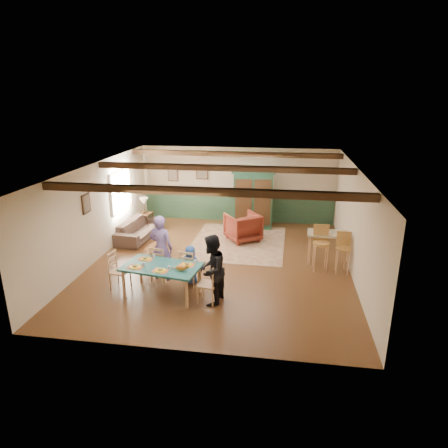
# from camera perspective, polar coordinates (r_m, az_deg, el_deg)

# --- Properties ---
(floor) EXTENTS (8.00, 8.00, 0.00)m
(floor) POSITION_cam_1_polar(r_m,az_deg,el_deg) (11.16, -0.56, -5.67)
(floor) COLOR #482814
(floor) RESTS_ON ground
(wall_back) EXTENTS (7.00, 0.02, 2.70)m
(wall_back) POSITION_cam_1_polar(r_m,az_deg,el_deg) (14.52, 1.96, 5.60)
(wall_back) COLOR beige
(wall_back) RESTS_ON floor
(wall_left) EXTENTS (0.02, 8.00, 2.70)m
(wall_left) POSITION_cam_1_polar(r_m,az_deg,el_deg) (11.74, -17.70, 1.68)
(wall_left) COLOR beige
(wall_left) RESTS_ON floor
(wall_right) EXTENTS (0.02, 8.00, 2.70)m
(wall_right) POSITION_cam_1_polar(r_m,az_deg,el_deg) (10.72, 18.22, 0.08)
(wall_right) COLOR beige
(wall_right) RESTS_ON floor
(ceiling) EXTENTS (7.00, 8.00, 0.02)m
(ceiling) POSITION_cam_1_polar(r_m,az_deg,el_deg) (10.37, -0.61, 8.11)
(ceiling) COLOR white
(ceiling) RESTS_ON wall_back
(wainscot_back) EXTENTS (6.95, 0.03, 0.90)m
(wainscot_back) POSITION_cam_1_polar(r_m,az_deg,el_deg) (14.72, 1.91, 2.16)
(wainscot_back) COLOR #203B27
(wainscot_back) RESTS_ON floor
(ceiling_beam_front) EXTENTS (6.95, 0.16, 0.16)m
(ceiling_beam_front) POSITION_cam_1_polar(r_m,az_deg,el_deg) (8.17, -3.20, 4.68)
(ceiling_beam_front) COLOR black
(ceiling_beam_front) RESTS_ON ceiling
(ceiling_beam_mid) EXTENTS (6.95, 0.16, 0.16)m
(ceiling_beam_mid) POSITION_cam_1_polar(r_m,az_deg,el_deg) (10.77, -0.26, 8.01)
(ceiling_beam_mid) COLOR black
(ceiling_beam_mid) RESTS_ON ceiling
(ceiling_beam_back) EXTENTS (6.95, 0.16, 0.16)m
(ceiling_beam_back) POSITION_cam_1_polar(r_m,az_deg,el_deg) (13.31, 1.50, 9.97)
(ceiling_beam_back) COLOR black
(ceiling_beam_back) RESTS_ON ceiling
(window_left) EXTENTS (0.06, 1.60, 1.30)m
(window_left) POSITION_cam_1_polar(r_m,az_deg,el_deg) (13.17, -14.48, 4.61)
(window_left) COLOR white
(window_left) RESTS_ON wall_left
(picture_left_wall) EXTENTS (0.04, 0.42, 0.52)m
(picture_left_wall) POSITION_cam_1_polar(r_m,az_deg,el_deg) (11.11, -19.08, 2.77)
(picture_left_wall) COLOR gray
(picture_left_wall) RESTS_ON wall_left
(picture_back_a) EXTENTS (0.45, 0.04, 0.55)m
(picture_back_a) POSITION_cam_1_polar(r_m,az_deg,el_deg) (14.60, -3.15, 7.46)
(picture_back_a) COLOR gray
(picture_back_a) RESTS_ON wall_back
(picture_back_b) EXTENTS (0.38, 0.04, 0.48)m
(picture_back_b) POSITION_cam_1_polar(r_m,az_deg,el_deg) (14.89, -7.32, 6.96)
(picture_back_b) COLOR gray
(picture_back_b) RESTS_ON wall_back
(dining_table) EXTENTS (1.89, 1.24, 0.73)m
(dining_table) POSITION_cam_1_polar(r_m,az_deg,el_deg) (9.48, -8.82, -7.98)
(dining_table) COLOR #1B5654
(dining_table) RESTS_ON floor
(dining_chair_far_left) EXTENTS (0.47, 0.49, 0.93)m
(dining_chair_far_left) POSITION_cam_1_polar(r_m,az_deg,el_deg) (10.17, -9.07, -5.51)
(dining_chair_far_left) COLOR tan
(dining_chair_far_left) RESTS_ON floor
(dining_chair_far_right) EXTENTS (0.47, 0.49, 0.93)m
(dining_chair_far_right) POSITION_cam_1_polar(r_m,az_deg,el_deg) (9.87, -4.98, -6.12)
(dining_chair_far_right) COLOR tan
(dining_chair_far_right) RESTS_ON floor
(dining_chair_end_left) EXTENTS (0.49, 0.47, 0.93)m
(dining_chair_end_left) POSITION_cam_1_polar(r_m,az_deg,el_deg) (9.96, -14.69, -6.44)
(dining_chair_end_left) COLOR tan
(dining_chair_end_left) RESTS_ON floor
(dining_chair_end_right) EXTENTS (0.49, 0.47, 0.93)m
(dining_chair_end_right) POSITION_cam_1_polar(r_m,az_deg,el_deg) (9.03, -2.37, -8.48)
(dining_chair_end_right) COLOR tan
(dining_chair_end_right) RESTS_ON floor
(person_man) EXTENTS (0.67, 0.50, 1.69)m
(person_man) POSITION_cam_1_polar(r_m,az_deg,el_deg) (10.09, -8.98, -3.38)
(person_man) COLOR #785D9F
(person_man) RESTS_ON floor
(person_woman) EXTENTS (0.73, 0.87, 1.61)m
(person_woman) POSITION_cam_1_polar(r_m,az_deg,el_deg) (8.85, -1.80, -6.59)
(person_woman) COLOR black
(person_woman) RESTS_ON floor
(person_child) EXTENTS (0.52, 0.38, 0.98)m
(person_child) POSITION_cam_1_polar(r_m,az_deg,el_deg) (9.92, -4.81, -5.80)
(person_child) COLOR #254C97
(person_child) RESTS_ON floor
(cat) EXTENTS (0.37, 0.19, 0.18)m
(cat) POSITION_cam_1_polar(r_m,az_deg,el_deg) (9.00, -6.14, -6.16)
(cat) COLOR #C86D23
(cat) RESTS_ON dining_table
(place_setting_near_left) EXTENTS (0.43, 0.35, 0.11)m
(place_setting_near_left) POSITION_cam_1_polar(r_m,az_deg,el_deg) (9.35, -12.57, -5.76)
(place_setting_near_left) COLOR yellow
(place_setting_near_left) RESTS_ON dining_table
(place_setting_near_center) EXTENTS (0.43, 0.35, 0.11)m
(place_setting_near_center) POSITION_cam_1_polar(r_m,az_deg,el_deg) (9.07, -9.07, -6.32)
(place_setting_near_center) COLOR yellow
(place_setting_near_center) RESTS_ON dining_table
(place_setting_far_left) EXTENTS (0.43, 0.35, 0.11)m
(place_setting_far_left) POSITION_cam_1_polar(r_m,az_deg,el_deg) (9.74, -11.15, -4.67)
(place_setting_far_left) COLOR yellow
(place_setting_far_left) RESTS_ON dining_table
(place_setting_far_right) EXTENTS (0.43, 0.35, 0.11)m
(place_setting_far_right) POSITION_cam_1_polar(r_m,az_deg,el_deg) (9.30, -5.29, -5.53)
(place_setting_far_right) COLOR yellow
(place_setting_far_right) RESTS_ON dining_table
(area_rug) EXTENTS (2.94, 3.47, 0.01)m
(area_rug) POSITION_cam_1_polar(r_m,az_deg,el_deg) (12.69, 2.07, -2.63)
(area_rug) COLOR tan
(area_rug) RESTS_ON floor
(armoire) EXTENTS (1.50, 0.70, 2.06)m
(armoire) POSITION_cam_1_polar(r_m,az_deg,el_deg) (13.81, 4.16, 3.53)
(armoire) COLOR #163826
(armoire) RESTS_ON floor
(armchair) EXTENTS (1.34, 1.35, 0.89)m
(armchair) POSITION_cam_1_polar(r_m,az_deg,el_deg) (12.75, 2.72, -0.43)
(armchair) COLOR #46120E
(armchair) RESTS_ON floor
(sofa) EXTENTS (0.99, 2.15, 0.61)m
(sofa) POSITION_cam_1_polar(r_m,az_deg,el_deg) (13.28, -12.06, -0.70)
(sofa) COLOR #43312A
(sofa) RESTS_ON floor
(end_table) EXTENTS (0.53, 0.53, 0.59)m
(end_table) POSITION_cam_1_polar(r_m,az_deg,el_deg) (14.11, -11.20, 0.43)
(end_table) COLOR black
(end_table) RESTS_ON floor
(table_lamp) EXTENTS (0.31, 0.31, 0.54)m
(table_lamp) POSITION_cam_1_polar(r_m,az_deg,el_deg) (13.95, -11.34, 2.63)
(table_lamp) COLOR beige
(table_lamp) RESTS_ON end_table
(counter_table) EXTENTS (1.13, 0.70, 0.91)m
(counter_table) POSITION_cam_1_polar(r_m,az_deg,el_deg) (11.33, 14.48, -3.40)
(counter_table) COLOR beige
(counter_table) RESTS_ON floor
(bar_stool_left) EXTENTS (0.45, 0.49, 1.22)m
(bar_stool_left) POSITION_cam_1_polar(r_m,az_deg,el_deg) (10.86, 13.67, -3.42)
(bar_stool_left) COLOR tan
(bar_stool_left) RESTS_ON floor
(bar_stool_right) EXTENTS (0.41, 0.45, 1.10)m
(bar_stool_right) POSITION_cam_1_polar(r_m,az_deg,el_deg) (10.84, 16.62, -4.05)
(bar_stool_right) COLOR tan
(bar_stool_right) RESTS_ON floor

